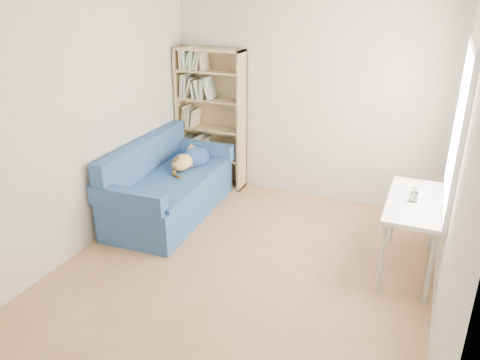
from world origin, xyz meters
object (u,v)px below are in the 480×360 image
at_px(bookshelf, 211,125).
at_px(pen_cup, 414,196).
at_px(desk, 415,208).
at_px(sofa, 169,187).

height_order(bookshelf, pen_cup, bookshelf).
bearing_deg(bookshelf, pen_cup, -24.37).
xyz_separation_m(bookshelf, desk, (2.73, -1.19, -0.20)).
distance_m(bookshelf, desk, 2.99).
relative_size(sofa, bookshelf, 1.01).
distance_m(bookshelf, pen_cup, 2.97).
relative_size(desk, pen_cup, 7.40).
bearing_deg(sofa, desk, -5.98).
relative_size(sofa, pen_cup, 12.68).
bearing_deg(pen_cup, desk, 56.42).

